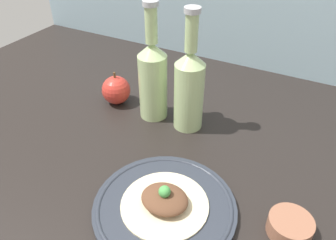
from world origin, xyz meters
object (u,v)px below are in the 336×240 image
(plate, at_px, (165,207))
(cider_bottle_right, at_px, (189,87))
(plated_food, at_px, (165,201))
(dipping_bowl, at_px, (290,226))
(cider_bottle_left, at_px, (153,77))
(apple, at_px, (116,90))

(plate, bearing_deg, cider_bottle_right, 106.01)
(plated_food, bearing_deg, dipping_bowl, 15.40)
(cider_bottle_left, relative_size, cider_bottle_right, 1.00)
(plate, bearing_deg, plated_food, 95.36)
(apple, distance_m, dipping_bowl, 0.56)
(cider_bottle_right, bearing_deg, dipping_bowl, -34.84)
(cider_bottle_left, bearing_deg, plated_food, -56.43)
(cider_bottle_left, bearing_deg, apple, 177.96)
(plate, xyz_separation_m, plated_food, (-0.00, 0.00, 0.02))
(cider_bottle_left, bearing_deg, dipping_bowl, -27.46)
(apple, xyz_separation_m, dipping_bowl, (0.52, -0.21, -0.02))
(plate, distance_m, dipping_bowl, 0.23)
(cider_bottle_left, relative_size, apple, 3.19)
(plate, height_order, cider_bottle_right, cider_bottle_right)
(plated_food, bearing_deg, plate, -84.64)
(cider_bottle_right, bearing_deg, apple, 178.87)
(plated_food, bearing_deg, cider_bottle_right, 106.01)
(apple, height_order, dipping_bowl, apple)
(plated_food, relative_size, dipping_bowl, 2.12)
(plate, bearing_deg, apple, 137.91)
(plate, relative_size, apple, 2.90)
(plated_food, distance_m, apple, 0.41)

